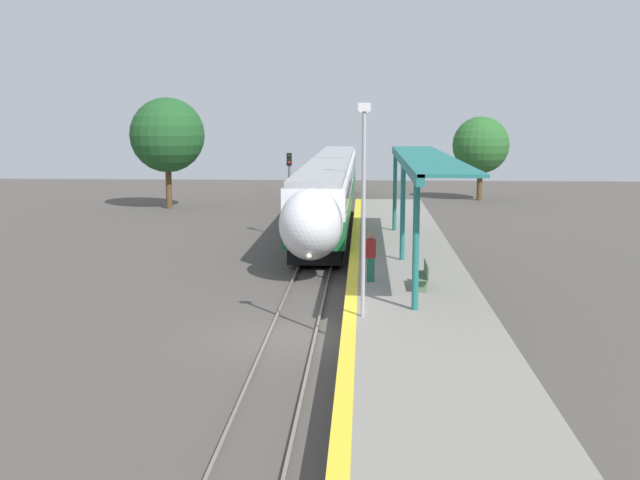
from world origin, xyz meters
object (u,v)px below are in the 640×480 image
Objects in this scene: railway_signal at (289,187)px; lamppost_far at (364,164)px; person_waiting at (371,256)px; train at (330,185)px; platform_bench at (423,274)px; lamppost_near at (364,198)px; lamppost_mid at (364,176)px.

lamppost_far is at bearing -50.71° from railway_signal.
train is at bearing 95.86° from person_waiting.
platform_bench is (4.19, -24.73, -0.85)m from train.
lamppost_near is (4.13, -21.28, 1.59)m from railway_signal.
lamppost_far is at bearing 91.36° from person_waiting.
train is 6.72× the size of lamppost_far.
platform_bench is at bearing -70.41° from railway_signal.
platform_bench is at bearing 62.98° from lamppost_near.
train is 6.72× the size of lamppost_near.
lamppost_mid is at bearing -90.00° from lamppost_far.
lamppost_mid is at bearing 94.98° from person_waiting.
lamppost_mid is 1.00× the size of lamppost_far.
person_waiting is at bearing 148.14° from platform_bench.
platform_bench is 0.37× the size of railway_signal.
lamppost_near is at bearing -85.70° from train.
railway_signal is at bearing 129.29° from lamppost_far.
railway_signal reaches higher than train.
railway_signal is (-1.97, -7.43, 0.58)m from train.
person_waiting is 0.28× the size of lamppost_near.
railway_signal reaches higher than person_waiting.
person_waiting is 0.37× the size of railway_signal.
railway_signal is 6.71m from lamppost_far.
person_waiting is 0.28× the size of lamppost_far.
train is 12.85m from lamppost_far.
railway_signal is (-6.16, 17.30, 1.42)m from platform_bench.
railway_signal is at bearing 107.42° from lamppost_mid.
lamppost_near is (-2.03, -3.98, 3.01)m from platform_bench.
train is 8.80× the size of railway_signal.
railway_signal is (-4.39, 16.20, 1.00)m from person_waiting.
lamppost_far is at bearing 90.00° from lamppost_mid.
lamppost_near is at bearing -79.02° from railway_signal.
lamppost_near is at bearing -117.02° from platform_bench.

